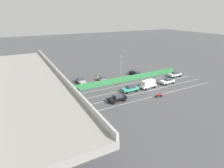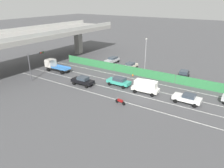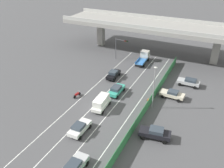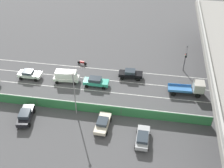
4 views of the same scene
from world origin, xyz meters
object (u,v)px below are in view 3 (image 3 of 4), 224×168
Objects in this scene: car_sedan_black at (113,74)px; car_sedan_white at (80,128)px; car_sedan_silver at (74,167)px; motorcycle at (77,95)px; parked_sedan_cream at (172,94)px; traffic_light at (120,45)px; street_lamp at (154,84)px; parked_sedan_dark at (155,133)px; parked_wagon_silver at (189,82)px; traffic_cone at (148,99)px; car_van_white at (101,102)px; car_taxi_teal at (116,90)px; flatbed_truck_blue at (144,57)px.

car_sedan_black is 1.05× the size of car_sedan_white.
car_sedan_silver is 17.88m from motorcycle.
traffic_light is at bearing 142.53° from parked_sedan_cream.
car_sedan_silver is 7.53m from car_sedan_white.
street_lamp is (13.79, -17.13, 0.84)m from traffic_light.
parked_wagon_silver is at bearing 85.12° from parked_sedan_dark.
car_sedan_white is at bearing -55.05° from motorcycle.
traffic_cone is at bearing 123.59° from street_lamp.
parked_sedan_cream is 0.57× the size of street_lamp.
car_van_white is 1.04× the size of car_taxi_teal.
traffic_light is (-9.39, 34.84, 2.98)m from car_sedan_silver.
car_sedan_black is 0.98× the size of parked_sedan_cream.
traffic_light is at bearing 129.48° from traffic_cone.
car_van_white is 0.86× the size of traffic_light.
car_van_white is 13.47m from parked_sedan_cream.
traffic_light reaches higher than car_sedan_black.
car_sedan_white is at bearing -78.15° from traffic_light.
car_sedan_black is at bearing 104.69° from car_sedan_silver.
traffic_cone is at bearing 81.16° from car_sedan_silver.
car_sedan_black is at bearing -73.92° from traffic_light.
car_sedan_black is 1.01× the size of parked_wagon_silver.
motorcycle is (-5.92, 1.43, -0.81)m from car_van_white.
car_taxi_teal reaches higher than car_sedan_black.
car_taxi_teal is (0.34, 5.55, -0.35)m from car_van_white.
flatbed_truck_blue is 27.95m from parked_sedan_dark.
car_van_white reaches higher than traffic_cone.
car_van_white is 9.50m from street_lamp.
car_sedan_silver reaches higher than traffic_cone.
parked_sedan_dark reaches higher than motorcycle.
motorcycle is at bearing -105.61° from flatbed_truck_blue.
car_taxi_teal is at bearing 139.07° from parked_sedan_dark.
car_sedan_white is at bearing -160.79° from parked_sedan_dark.
parked_wagon_silver is 10.54m from traffic_cone.
parked_sedan_dark reaches higher than parked_wagon_silver.
car_taxi_teal is 12.64m from car_sedan_white.
street_lamp reaches higher than parked_wagon_silver.
car_sedan_black is 10.38m from motorcycle.
parked_sedan_dark is (10.30, -8.93, 0.02)m from car_taxi_teal.
car_taxi_teal is at bearing -141.88° from parked_wagon_silver.
car_taxi_teal reaches higher than parked_sedan_cream.
car_van_white is at bearing 104.30° from car_sedan_silver.
car_sedan_silver is 7.68× the size of traffic_cone.
flatbed_truck_blue is (-3.56, 36.19, 0.37)m from car_sedan_silver.
street_lamp reaches higher than car_sedan_black.
street_lamp is (7.88, 11.04, 3.86)m from car_sedan_white.
car_sedan_white is 7.43× the size of traffic_cone.
flatbed_truck_blue is 17.19m from parked_sedan_cream.
flatbed_truck_blue is 1.34× the size of parked_sedan_cream.
car_sedan_black reaches higher than traffic_cone.
parked_wagon_silver is 0.56× the size of street_lamp.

